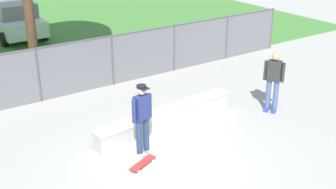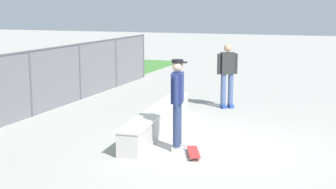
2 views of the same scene
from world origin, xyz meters
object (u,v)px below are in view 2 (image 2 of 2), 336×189
Objects in this scene: concrete_ledge at (158,120)px; skateboard at (193,152)px; skateboarder at (177,100)px; bystander at (227,73)px.

concrete_ledge is 5.46× the size of skateboard.
skateboarder is at bearing -144.85° from concrete_ledge.
skateboarder is 2.26× the size of skateboard.
skateboarder is at bearing -179.64° from bystander.
skateboard is at bearing -174.54° from bystander.
bystander is (4.71, 0.45, 0.94)m from skateboard.
skateboarder reaches higher than bystander.
bystander is (3.15, -0.88, 0.74)m from concrete_ledge.
skateboarder is 1.01× the size of bystander.
concrete_ledge is at bearing 40.55° from skateboard.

